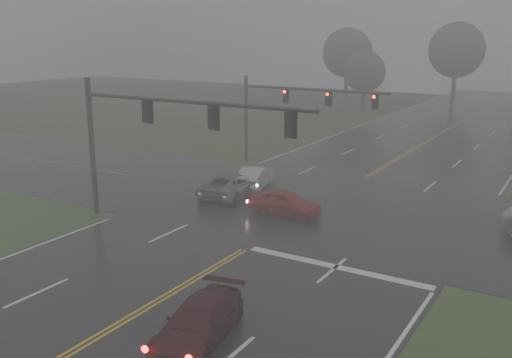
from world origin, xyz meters
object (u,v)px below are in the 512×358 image
Objects in this scene: sedan_silver at (255,187)px; signal_gantry_far at (287,104)px; sedan_red at (285,215)px; sedan_maroon at (199,341)px; car_grey at (231,196)px; signal_gantry_near at (149,126)px.

sedan_silver is 0.37× the size of signal_gantry_far.
sedan_maroon is at bearing -165.45° from sedan_red.
sedan_red is 0.79× the size of car_grey.
sedan_silver is (-4.45, 4.21, 0.00)m from sedan_red.
sedan_silver is (-8.41, 17.54, 0.00)m from sedan_maroon.
sedan_red is 6.13m from sedan_silver.
signal_gantry_far is at bearing 92.31° from signal_gantry_near.
sedan_maroon is 17.33m from car_grey.
sedan_red is at bearing -62.18° from signal_gantry_far.
signal_gantry_far reaches higher than sedan_silver.
signal_gantry_far is at bearing -90.90° from car_grey.
car_grey is (-0.24, -2.52, 0.00)m from sedan_silver.
car_grey is at bearing 68.16° from sedan_red.
signal_gantry_near is at bearing 126.59° from sedan_maroon.
sedan_maroon is 1.07× the size of sedan_silver.
signal_gantry_near is (-9.03, 8.18, 5.33)m from sedan_maroon.
signal_gantry_near reaches higher than car_grey.
signal_gantry_far reaches higher than sedan_maroon.
sedan_maroon is 1.10× the size of sedan_red.
sedan_maroon is 0.39× the size of signal_gantry_far.
signal_gantry_far is (-1.26, 6.61, 4.70)m from sedan_silver.
sedan_maroon is at bearing 102.72° from sedan_silver.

